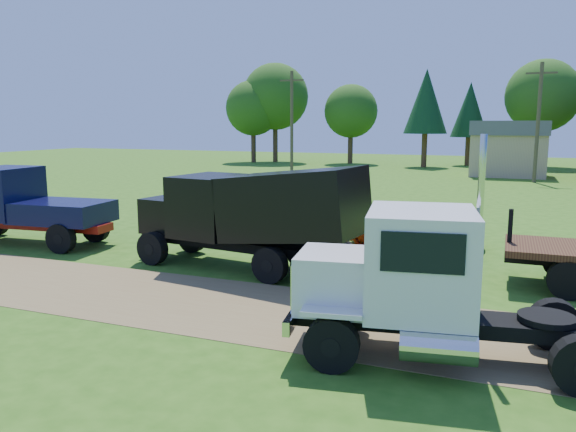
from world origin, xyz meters
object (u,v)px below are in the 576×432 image
at_px(white_semi_tractor, 424,285).
at_px(navy_truck, 19,205).
at_px(orange_pickup, 415,227).
at_px(black_dump_truck, 253,212).

bearing_deg(white_semi_tractor, navy_truck, 152.82).
bearing_deg(orange_pickup, black_dump_truck, 140.75).
relative_size(white_semi_tractor, orange_pickup, 1.49).
bearing_deg(white_semi_tractor, black_dump_truck, 131.49).
bearing_deg(navy_truck, black_dump_truck, -7.29).
height_order(black_dump_truck, orange_pickup, black_dump_truck).
height_order(white_semi_tractor, navy_truck, white_semi_tractor).
xyz_separation_m(navy_truck, orange_pickup, (13.95, 5.08, -0.79)).
bearing_deg(navy_truck, white_semi_tractor, -23.46).
distance_m(white_semi_tractor, navy_truck, 16.53).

